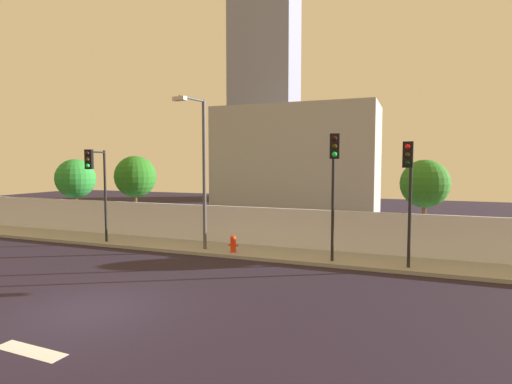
{
  "coord_description": "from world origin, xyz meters",
  "views": [
    {
      "loc": [
        8.28,
        -8.67,
        4.06
      ],
      "look_at": [
        2.41,
        6.5,
        2.91
      ],
      "focal_mm": 28.85,
      "sensor_mm": 36.0,
      "label": 1
    }
  ],
  "objects_px": {
    "roadside_tree_leftmost": "(75,179)",
    "roadside_tree_midleft": "(135,177)",
    "traffic_light_center": "(334,171)",
    "traffic_light_left": "(409,178)",
    "traffic_light_right": "(97,175)",
    "street_lamp_curbside": "(201,162)",
    "roadside_tree_midright": "(425,184)",
    "fire_hydrant": "(233,243)"
  },
  "relations": [
    {
      "from": "traffic_light_center",
      "to": "roadside_tree_midleft",
      "type": "bearing_deg",
      "value": 162.62
    },
    {
      "from": "traffic_light_left",
      "to": "fire_hydrant",
      "type": "relative_size",
      "value": 6.19
    },
    {
      "from": "traffic_light_left",
      "to": "roadside_tree_midright",
      "type": "bearing_deg",
      "value": 80.28
    },
    {
      "from": "traffic_light_right",
      "to": "roadside_tree_midright",
      "type": "relative_size",
      "value": 1.08
    },
    {
      "from": "traffic_light_center",
      "to": "street_lamp_curbside",
      "type": "distance_m",
      "value": 6.1
    },
    {
      "from": "traffic_light_right",
      "to": "roadside_tree_midleft",
      "type": "relative_size",
      "value": 1.01
    },
    {
      "from": "traffic_light_right",
      "to": "fire_hydrant",
      "type": "bearing_deg",
      "value": 6.47
    },
    {
      "from": "street_lamp_curbside",
      "to": "fire_hydrant",
      "type": "height_order",
      "value": "street_lamp_curbside"
    },
    {
      "from": "traffic_light_right",
      "to": "fire_hydrant",
      "type": "xyz_separation_m",
      "value": [
        6.75,
        0.77,
        -2.92
      ]
    },
    {
      "from": "traffic_light_right",
      "to": "roadside_tree_midleft",
      "type": "height_order",
      "value": "traffic_light_right"
    },
    {
      "from": "traffic_light_right",
      "to": "fire_hydrant",
      "type": "relative_size",
      "value": 6.04
    },
    {
      "from": "traffic_light_right",
      "to": "roadside_tree_midright",
      "type": "bearing_deg",
      "value": 14.29
    },
    {
      "from": "traffic_light_center",
      "to": "street_lamp_curbside",
      "type": "relative_size",
      "value": 0.74
    },
    {
      "from": "traffic_light_center",
      "to": "roadside_tree_midright",
      "type": "xyz_separation_m",
      "value": [
        3.26,
        3.71,
        -0.62
      ]
    },
    {
      "from": "traffic_light_left",
      "to": "street_lamp_curbside",
      "type": "distance_m",
      "value": 8.73
    },
    {
      "from": "traffic_light_center",
      "to": "traffic_light_right",
      "type": "distance_m",
      "value": 11.25
    },
    {
      "from": "traffic_light_right",
      "to": "roadside_tree_midleft",
      "type": "bearing_deg",
      "value": 99.39
    },
    {
      "from": "fire_hydrant",
      "to": "roadside_tree_midright",
      "type": "relative_size",
      "value": 0.18
    },
    {
      "from": "street_lamp_curbside",
      "to": "roadside_tree_midleft",
      "type": "height_order",
      "value": "street_lamp_curbside"
    },
    {
      "from": "street_lamp_curbside",
      "to": "roadside_tree_midright",
      "type": "relative_size",
      "value": 1.59
    },
    {
      "from": "traffic_light_right",
      "to": "fire_hydrant",
      "type": "height_order",
      "value": "traffic_light_right"
    },
    {
      "from": "traffic_light_center",
      "to": "street_lamp_curbside",
      "type": "height_order",
      "value": "street_lamp_curbside"
    },
    {
      "from": "fire_hydrant",
      "to": "traffic_light_left",
      "type": "bearing_deg",
      "value": -4.99
    },
    {
      "from": "traffic_light_center",
      "to": "roadside_tree_midleft",
      "type": "height_order",
      "value": "traffic_light_center"
    },
    {
      "from": "traffic_light_left",
      "to": "traffic_light_right",
      "type": "relative_size",
      "value": 1.03
    },
    {
      "from": "traffic_light_left",
      "to": "roadside_tree_midright",
      "type": "height_order",
      "value": "traffic_light_left"
    },
    {
      "from": "traffic_light_right",
      "to": "street_lamp_curbside",
      "type": "bearing_deg",
      "value": 8.04
    },
    {
      "from": "roadside_tree_midleft",
      "to": "roadside_tree_midright",
      "type": "height_order",
      "value": "roadside_tree_midleft"
    },
    {
      "from": "street_lamp_curbside",
      "to": "roadside_tree_leftmost",
      "type": "bearing_deg",
      "value": 163.8
    },
    {
      "from": "roadside_tree_leftmost",
      "to": "roadside_tree_midright",
      "type": "height_order",
      "value": "roadside_tree_leftmost"
    },
    {
      "from": "street_lamp_curbside",
      "to": "traffic_light_center",
      "type": "bearing_deg",
      "value": -7.1
    },
    {
      "from": "roadside_tree_leftmost",
      "to": "roadside_tree_midright",
      "type": "relative_size",
      "value": 1.02
    },
    {
      "from": "roadside_tree_midright",
      "to": "roadside_tree_leftmost",
      "type": "bearing_deg",
      "value": -180.0
    },
    {
      "from": "traffic_light_right",
      "to": "fire_hydrant",
      "type": "distance_m",
      "value": 7.39
    },
    {
      "from": "roadside_tree_midright",
      "to": "traffic_light_left",
      "type": "bearing_deg",
      "value": -99.72
    },
    {
      "from": "fire_hydrant",
      "to": "street_lamp_curbside",
      "type": "bearing_deg",
      "value": -178.88
    },
    {
      "from": "traffic_light_center",
      "to": "roadside_tree_leftmost",
      "type": "relative_size",
      "value": 1.15
    },
    {
      "from": "traffic_light_left",
      "to": "street_lamp_curbside",
      "type": "xyz_separation_m",
      "value": [
        -8.69,
        0.59,
        0.56
      ]
    },
    {
      "from": "roadside_tree_leftmost",
      "to": "roadside_tree_midleft",
      "type": "xyz_separation_m",
      "value": [
        4.37,
        0.0,
        0.17
      ]
    },
    {
      "from": "traffic_light_center",
      "to": "traffic_light_left",
      "type": "bearing_deg",
      "value": 3.43
    },
    {
      "from": "roadside_tree_leftmost",
      "to": "roadside_tree_midleft",
      "type": "relative_size",
      "value": 0.96
    },
    {
      "from": "fire_hydrant",
      "to": "roadside_tree_midleft",
      "type": "distance_m",
      "value": 8.38
    }
  ]
}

